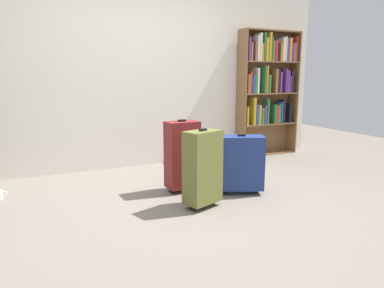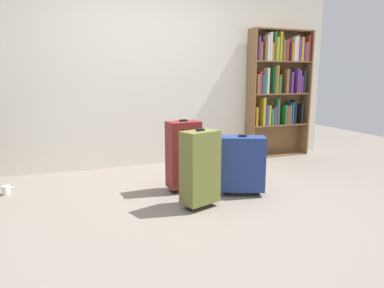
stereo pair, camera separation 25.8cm
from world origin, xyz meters
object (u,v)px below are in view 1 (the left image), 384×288
object	(u,v)px
bookshelf	(268,84)
suitcase_navy_blue	(241,163)
suitcase_olive	(203,167)
suitcase_dark_red	(182,155)

from	to	relation	value
bookshelf	suitcase_navy_blue	distance (m)	2.17
suitcase_olive	suitcase_navy_blue	size ratio (longest dim) A/B	1.19
bookshelf	suitcase_navy_blue	size ratio (longest dim) A/B	2.99
suitcase_dark_red	suitcase_olive	bearing A→B (deg)	-91.85
suitcase_olive	suitcase_dark_red	world-z (taller)	suitcase_dark_red
suitcase_navy_blue	bookshelf	bearing A→B (deg)	45.96
bookshelf	suitcase_olive	distance (m)	2.66
bookshelf	suitcase_navy_blue	bearing A→B (deg)	-134.04
suitcase_olive	bookshelf	bearing A→B (deg)	40.16
bookshelf	suitcase_navy_blue	world-z (taller)	bookshelf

